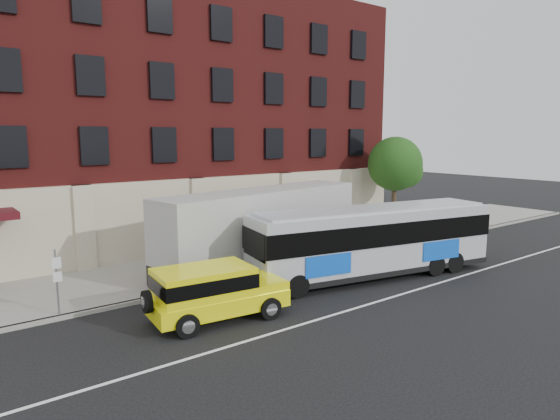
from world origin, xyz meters
TOP-DOWN VIEW (x-y plane):
  - ground at (0.00, 0.00)m, footprint 120.00×120.00m
  - sidewalk at (0.00, 9.00)m, footprint 60.00×6.00m
  - kerb at (0.00, 6.00)m, footprint 60.00×0.25m
  - lane_line at (0.00, 0.50)m, footprint 60.00×0.12m
  - building at (-0.01, 16.92)m, footprint 30.00×12.10m
  - sign_pole at (-8.50, 6.15)m, footprint 0.30×0.20m
  - street_tree at (13.54, 9.48)m, footprint 3.60×3.60m
  - city_bus at (4.25, 2.94)m, footprint 12.06×4.77m
  - yellow_suv at (-4.24, 2.72)m, footprint 5.16×2.61m
  - shipping_container at (1.14, 7.26)m, footprint 11.80×4.33m

SIDE VIEW (x-z plane):
  - ground at x=0.00m, z-range 0.00..0.00m
  - lane_line at x=0.00m, z-range 0.00..0.01m
  - sidewalk at x=0.00m, z-range 0.00..0.15m
  - kerb at x=0.00m, z-range 0.00..0.15m
  - yellow_suv at x=-4.24m, z-range 0.14..2.08m
  - sign_pole at x=-8.50m, z-range 0.20..2.70m
  - city_bus at x=4.25m, z-range 0.17..3.40m
  - shipping_container at x=1.14m, z-range -0.02..3.84m
  - street_tree at x=13.54m, z-range 1.31..7.51m
  - building at x=-0.01m, z-range 0.08..15.08m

